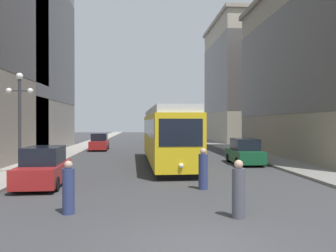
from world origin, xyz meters
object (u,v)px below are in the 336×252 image
at_px(pedestrian_crossing_far, 203,170).
at_px(parked_car_left_near, 99,142).
at_px(streetcar, 167,135).
at_px(pedestrian_on_sidewalk, 239,191).
at_px(transit_bus, 184,131).
at_px(parked_car_right_far, 244,152).
at_px(pedestrian_crossing_near, 69,189).
at_px(lamp_post_left_near, 20,108).
at_px(parked_car_left_mid, 44,168).

bearing_deg(pedestrian_crossing_far, parked_car_left_near, -82.90).
distance_m(streetcar, pedestrian_on_sidewalk, 13.72).
height_order(transit_bus, pedestrian_crossing_far, transit_bus).
height_order(parked_car_right_far, pedestrian_crossing_near, parked_car_right_far).
bearing_deg(pedestrian_on_sidewalk, lamp_post_left_near, 128.72).
xyz_separation_m(parked_car_right_far, pedestrian_on_sidewalk, (-4.32, -13.48, -0.01)).
relative_size(pedestrian_on_sidewalk, lamp_post_left_near, 0.33).
relative_size(parked_car_left_near, pedestrian_crossing_far, 2.60).
bearing_deg(pedestrian_on_sidewalk, streetcar, 85.44).
bearing_deg(streetcar, lamp_post_left_near, -148.91).
bearing_deg(parked_car_left_near, pedestrian_on_sidewalk, -76.42).
xyz_separation_m(transit_bus, parked_car_right_far, (2.24, -16.29, -1.10)).
height_order(parked_car_left_near, lamp_post_left_near, lamp_post_left_near).
bearing_deg(pedestrian_crossing_near, lamp_post_left_near, -59.13).
distance_m(transit_bus, pedestrian_crossing_far, 25.33).
height_order(streetcar, lamp_post_left_near, lamp_post_left_near).
height_order(parked_car_left_near, pedestrian_on_sidewalk, parked_car_left_near).
height_order(pedestrian_crossing_far, pedestrian_on_sidewalk, pedestrian_crossing_far).
bearing_deg(transit_bus, streetcar, -100.10).
bearing_deg(pedestrian_crossing_far, parked_car_right_far, -128.10).
xyz_separation_m(transit_bus, parked_car_left_mid, (-9.57, -23.85, -1.10)).
bearing_deg(parked_car_left_mid, pedestrian_crossing_near, -68.65).
bearing_deg(parked_car_left_near, transit_bus, 14.70).
bearing_deg(transit_bus, pedestrian_on_sidewalk, -92.57).
bearing_deg(pedestrian_on_sidewalk, pedestrian_crossing_far, 83.71).
relative_size(transit_bus, pedestrian_crossing_far, 6.26).
height_order(streetcar, pedestrian_crossing_near, streetcar).
xyz_separation_m(streetcar, pedestrian_crossing_far, (0.95, -9.03, -1.26)).
bearing_deg(parked_car_left_near, parked_car_right_far, -50.64).
bearing_deg(pedestrian_crossing_near, pedestrian_on_sidewalk, 172.74).
height_order(parked_car_left_near, pedestrian_crossing_near, parked_car_left_near).
height_order(pedestrian_crossing_near, pedestrian_crossing_far, pedestrian_crossing_far).
bearing_deg(parked_car_right_far, streetcar, 0.35).
bearing_deg(pedestrian_crossing_near, parked_car_right_far, -125.24).
xyz_separation_m(pedestrian_crossing_near, pedestrian_on_sidewalk, (5.31, -0.88, 0.04)).
bearing_deg(parked_car_left_mid, pedestrian_crossing_far, -12.68).
xyz_separation_m(transit_bus, pedestrian_crossing_far, (-2.34, -25.20, -1.10)).
relative_size(streetcar, parked_car_right_far, 3.17).
bearing_deg(streetcar, parked_car_left_mid, -130.91).
bearing_deg(parked_car_left_mid, streetcar, 48.61).
height_order(transit_bus, lamp_post_left_near, lamp_post_left_near).
xyz_separation_m(streetcar, parked_car_right_far, (5.54, -0.13, -1.26)).
bearing_deg(parked_car_right_far, transit_bus, -80.50).
relative_size(streetcar, transit_bus, 1.25).
distance_m(parked_car_left_mid, pedestrian_on_sidewalk, 9.56).
relative_size(parked_car_right_far, pedestrian_on_sidewalk, 2.50).
height_order(parked_car_right_far, pedestrian_on_sidewalk, parked_car_right_far).
height_order(transit_bus, pedestrian_crossing_near, transit_bus).
distance_m(parked_car_right_far, lamp_post_left_near, 14.92).
height_order(parked_car_left_mid, pedestrian_on_sidewalk, parked_car_left_mid).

